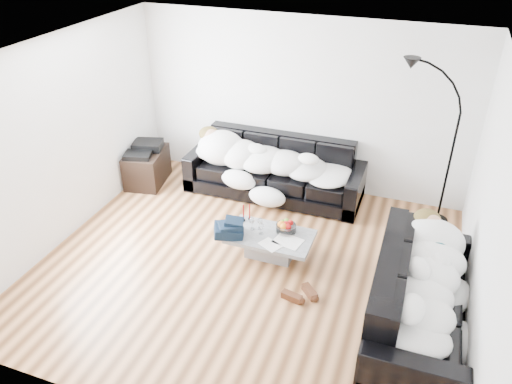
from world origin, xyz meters
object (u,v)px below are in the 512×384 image
(floor_lamp, at_px, (451,158))
(stereo, at_px, (144,148))
(sofa_right, at_px, (421,296))
(wine_glass_c, at_px, (261,229))
(candle_right, at_px, (250,212))
(av_cabinet, at_px, (147,167))
(sleeper_back, at_px, (273,157))
(fruit_bowl, at_px, (286,226))
(shoes, at_px, (300,294))
(sleeper_right, at_px, (424,281))
(coffee_table, at_px, (270,245))
(wine_glass_a, at_px, (260,224))
(sofa_back, at_px, (274,168))
(candle_left, at_px, (244,213))
(wine_glass_b, at_px, (252,223))

(floor_lamp, bearing_deg, stereo, -160.89)
(sofa_right, height_order, stereo, sofa_right)
(wine_glass_c, distance_m, candle_right, 0.36)
(sofa_right, xyz_separation_m, av_cabinet, (-4.29, 1.81, -0.18))
(sleeper_back, xyz_separation_m, fruit_bowl, (0.60, -1.30, -0.26))
(fruit_bowl, xyz_separation_m, shoes, (0.42, -0.78, -0.34))
(sleeper_right, bearing_deg, candle_right, 67.60)
(candle_right, xyz_separation_m, shoes, (0.94, -0.87, -0.37))
(sleeper_right, height_order, candle_right, sleeper_right)
(sleeper_right, height_order, coffee_table, sleeper_right)
(coffee_table, distance_m, wine_glass_c, 0.26)
(coffee_table, xyz_separation_m, wine_glass_a, (-0.17, 0.08, 0.23))
(sofa_right, bearing_deg, floor_lamp, -3.35)
(fruit_bowl, distance_m, wine_glass_c, 0.32)
(sofa_back, height_order, floor_lamp, floor_lamp)
(candle_right, bearing_deg, sleeper_back, 93.60)
(sleeper_right, distance_m, candle_left, 2.44)
(sofa_right, distance_m, wine_glass_a, 2.14)
(fruit_bowl, bearing_deg, stereo, 159.07)
(sofa_right, bearing_deg, wine_glass_b, 71.23)
(wine_glass_a, xyz_separation_m, candle_right, (-0.20, 0.16, 0.03))
(floor_lamp, bearing_deg, sleeper_right, -79.56)
(sofa_back, bearing_deg, sleeper_right, -43.45)
(sofa_back, xyz_separation_m, shoes, (1.02, -2.13, -0.39))
(fruit_bowl, bearing_deg, sleeper_right, -25.81)
(sleeper_right, distance_m, wine_glass_a, 2.16)
(stereo, relative_size, floor_lamp, 0.22)
(fruit_bowl, height_order, wine_glass_b, wine_glass_b)
(sofa_back, height_order, sofa_right, sofa_right)
(candle_left, bearing_deg, wine_glass_a, -20.87)
(fruit_bowl, height_order, candle_right, candle_right)
(coffee_table, bearing_deg, wine_glass_c, -171.51)
(fruit_bowl, distance_m, wine_glass_b, 0.43)
(wine_glass_b, bearing_deg, sofa_right, -18.77)
(sleeper_right, xyz_separation_m, av_cabinet, (-4.29, 1.81, -0.38))
(candle_left, distance_m, stereo, 2.24)
(sleeper_back, bearing_deg, av_cabinet, -171.43)
(candle_right, bearing_deg, candle_left, -135.76)
(sofa_right, relative_size, fruit_bowl, 8.60)
(coffee_table, bearing_deg, av_cabinet, 155.02)
(sofa_back, bearing_deg, wine_glass_c, -77.84)
(fruit_bowl, bearing_deg, av_cabinet, 159.07)
(coffee_table, distance_m, stereo, 2.74)
(wine_glass_c, xyz_separation_m, stereo, (-2.33, 1.16, 0.21))
(stereo, bearing_deg, sleeper_back, -7.33)
(candle_right, distance_m, shoes, 1.34)
(candle_right, bearing_deg, shoes, -42.79)
(sleeper_back, height_order, fruit_bowl, sleeper_back)
(candle_left, relative_size, floor_lamp, 0.12)
(sleeper_right, xyz_separation_m, stereo, (-4.29, 1.81, -0.05))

